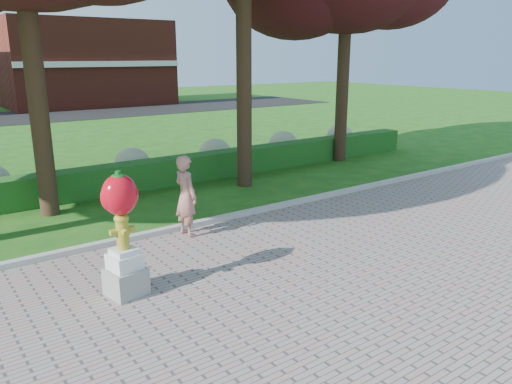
{
  "coord_description": "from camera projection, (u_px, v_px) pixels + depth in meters",
  "views": [
    {
      "loc": [
        -4.78,
        -6.5,
        3.79
      ],
      "look_at": [
        0.66,
        1.0,
        1.25
      ],
      "focal_mm": 35.0,
      "sensor_mm": 36.0,
      "label": 1
    }
  ],
  "objects": [
    {
      "name": "ground",
      "position": [
        259.0,
        278.0,
        8.78
      ],
      "size": [
        100.0,
        100.0,
        0.0
      ],
      "primitive_type": "plane",
      "color": "#1D5214",
      "rests_on": "ground"
    },
    {
      "name": "curb",
      "position": [
        179.0,
        228.0,
        11.11
      ],
      "size": [
        40.0,
        0.18,
        0.15
      ],
      "primitive_type": "cube",
      "color": "#ADADA5",
      "rests_on": "ground"
    },
    {
      "name": "lawn_hedge",
      "position": [
        113.0,
        179.0,
        14.14
      ],
      "size": [
        24.0,
        0.7,
        0.8
      ],
      "primitive_type": "cube",
      "color": "#144818",
      "rests_on": "ground"
    },
    {
      "name": "hydrangea_row",
      "position": [
        119.0,
        165.0,
        15.21
      ],
      "size": [
        20.1,
        1.1,
        0.99
      ],
      "color": "#A6AD84",
      "rests_on": "ground"
    },
    {
      "name": "building_right",
      "position": [
        85.0,
        63.0,
        39.01
      ],
      "size": [
        12.0,
        8.0,
        6.4
      ],
      "primitive_type": "cube",
      "color": "maroon",
      "rests_on": "ground"
    },
    {
      "name": "hydrant_sculpture",
      "position": [
        122.0,
        231.0,
        7.83
      ],
      "size": [
        0.64,
        0.64,
        2.06
      ],
      "rotation": [
        0.0,
        0.0,
        0.17
      ],
      "color": "gray",
      "rests_on": "walkway"
    },
    {
      "name": "woman",
      "position": [
        186.0,
        196.0,
        10.56
      ],
      "size": [
        0.48,
        0.68,
        1.76
      ],
      "primitive_type": "imported",
      "rotation": [
        0.0,
        0.0,
        1.67
      ],
      "color": "#AB6E61",
      "rests_on": "walkway"
    }
  ]
}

